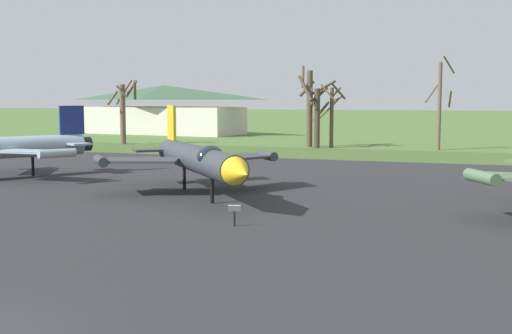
# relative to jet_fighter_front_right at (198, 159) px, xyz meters

# --- Properties ---
(asphalt_apron) EXTENTS (72.43, 52.54, 0.05)m
(asphalt_apron) POSITION_rel_jet_fighter_front_right_xyz_m (3.38, -4.33, -1.98)
(asphalt_apron) COLOR #28282B
(asphalt_apron) RESTS_ON ground
(grass_verge_strip) EXTENTS (132.43, 12.00, 0.06)m
(grass_verge_strip) POSITION_rel_jet_fighter_front_right_xyz_m (3.38, 27.94, -1.98)
(grass_verge_strip) COLOR #405927
(grass_verge_strip) RESTS_ON ground
(jet_fighter_front_right) EXTENTS (11.03, 12.09, 4.70)m
(jet_fighter_front_right) POSITION_rel_jet_fighter_front_right_xyz_m (0.00, 0.00, 0.00)
(jet_fighter_front_right) COLOR #33383D
(jet_fighter_front_right) RESTS_ON ground
(info_placard_front_right) EXTENTS (0.53, 0.32, 0.91)m
(info_placard_front_right) POSITION_rel_jet_fighter_front_right_xyz_m (4.70, -6.76, -1.45)
(info_placard_front_right) COLOR black
(info_placard_front_right) RESTS_ON ground
(bare_tree_far_left) EXTENTS (3.55, 3.47, 7.30)m
(bare_tree_far_left) POSITION_rel_jet_fighter_front_right_xyz_m (-24.25, 32.89, 2.07)
(bare_tree_far_left) COLOR brown
(bare_tree_far_left) RESTS_ON ground
(bare_tree_left_of_center) EXTENTS (3.12, 3.16, 8.66)m
(bare_tree_left_of_center) POSITION_rel_jet_fighter_front_right_xyz_m (-3.64, 36.20, 2.58)
(bare_tree_left_of_center) COLOR brown
(bare_tree_left_of_center) RESTS_ON ground
(bare_tree_center) EXTENTS (3.63, 3.68, 7.07)m
(bare_tree_center) POSITION_rel_jet_fighter_front_right_xyz_m (-2.49, 34.67, 1.74)
(bare_tree_center) COLOR #42382D
(bare_tree_center) RESTS_ON ground
(bare_tree_right_of_center) EXTENTS (3.05, 3.05, 6.84)m
(bare_tree_right_of_center) POSITION_rel_jet_fighter_front_right_xyz_m (-1.07, 35.87, 1.71)
(bare_tree_right_of_center) COLOR brown
(bare_tree_right_of_center) RESTS_ON ground
(bare_tree_far_right) EXTENTS (2.84, 2.83, 9.32)m
(bare_tree_far_right) POSITION_rel_jet_fighter_front_right_xyz_m (9.74, 36.46, 2.68)
(bare_tree_far_right) COLOR brown
(bare_tree_far_right) RESTS_ON ground
(visitor_building) EXTENTS (25.13, 11.99, 7.15)m
(visitor_building) POSITION_rel_jet_fighter_front_right_xyz_m (-30.72, 54.67, 1.50)
(visitor_building) COLOR beige
(visitor_building) RESTS_ON ground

